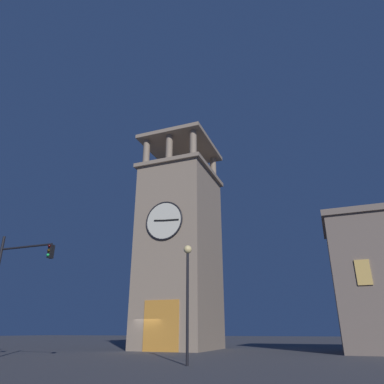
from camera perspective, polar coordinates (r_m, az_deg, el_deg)
ground_plane at (r=31.66m, az=-7.16°, el=-24.53°), size 200.00×200.00×0.00m
clocktower at (r=34.95m, az=-1.95°, el=-9.39°), size 7.03×8.24×22.93m
traffic_signal_mid at (r=22.86m, az=-27.61°, el=-12.26°), size 3.98×0.41×6.90m
street_lamp at (r=18.69m, az=-0.73°, el=-14.28°), size 0.44×0.44×5.86m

